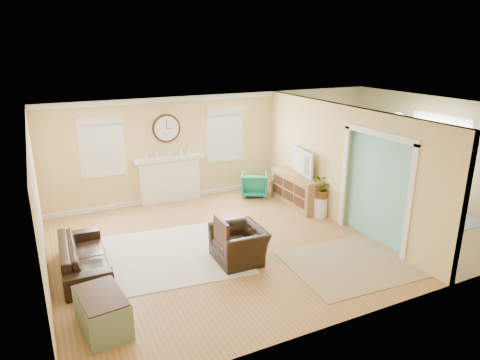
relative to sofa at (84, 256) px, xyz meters
name	(u,v)px	position (x,y,z in m)	size (l,w,h in m)	color
floor	(280,233)	(3.91, -0.15, -0.28)	(9.00, 9.00, 0.00)	#9E672D
wall_back	(223,144)	(3.91, 2.85, 1.02)	(9.00, 0.02, 2.60)	#DCB66B
wall_front	(392,230)	(3.91, -3.15, 1.02)	(9.00, 0.02, 2.60)	#DCB66B
wall_left	(38,210)	(-0.59, -0.15, 1.02)	(0.02, 6.00, 2.60)	#DCB66B
wall_right	(439,151)	(8.41, -0.15, 1.02)	(0.02, 6.00, 2.60)	#DCB66B
ceiling	(284,110)	(3.91, -0.15, 2.32)	(9.00, 6.00, 0.02)	white
partition	(334,160)	(5.42, 0.13, 1.07)	(0.17, 6.00, 2.60)	#DCB66B
fireplace	(170,178)	(2.41, 2.73, 0.31)	(1.70, 0.30, 1.17)	white
wall_clock	(166,128)	(2.41, 2.82, 1.57)	(0.70, 0.07, 0.70)	#3F2413
window_left	(101,142)	(0.86, 2.80, 1.38)	(1.05, 0.13, 1.42)	white
window_right	(225,131)	(3.96, 2.80, 1.38)	(1.05, 0.13, 1.42)	white
french_doors	(437,159)	(8.36, -0.15, 0.82)	(0.06, 1.70, 2.20)	white
pendant	(398,119)	(6.91, -0.15, 1.92)	(0.30, 0.30, 0.55)	gold
rug_cream	(167,255)	(1.46, -0.08, -0.28)	(2.79, 2.42, 0.01)	beige
rug_jute	(352,263)	(4.40, -1.86, -0.28)	(2.26, 1.85, 0.01)	tan
rug_grey	(398,210)	(7.11, -0.29, -0.28)	(2.41, 3.01, 0.01)	gray
sofa	(84,256)	(0.00, 0.00, 0.00)	(1.94, 0.76, 0.57)	black
eames_chair	(239,244)	(2.61, -0.82, 0.03)	(0.98, 0.85, 0.63)	black
green_chair	(254,184)	(4.51, 2.18, 0.03)	(0.66, 0.68, 0.62)	#0D755F
trunk	(102,312)	(0.04, -1.81, -0.01)	(0.69, 1.01, 0.54)	slate
credenza	(298,189)	(5.14, 1.09, 0.12)	(0.55, 1.63, 0.80)	#A07A49
tv	(298,162)	(5.12, 1.09, 0.82)	(1.05, 0.14, 0.60)	black
garden_stool	(320,207)	(5.20, 0.23, -0.06)	(0.31, 0.31, 0.45)	white
potted_plant	(321,189)	(5.20, 0.23, 0.40)	(0.42, 0.36, 0.46)	#337F33
dining_table	(400,197)	(7.11, -0.29, 0.06)	(1.96, 1.09, 0.69)	#3F2413
dining_chair_n	(370,178)	(7.09, 0.73, 0.24)	(0.46, 0.46, 0.89)	gray
dining_chair_s	(439,204)	(7.06, -1.40, 0.27)	(0.47, 0.47, 0.94)	gray
dining_chair_w	(374,192)	(6.38, -0.19, 0.28)	(0.46, 0.46, 0.95)	white
dining_chair_e	(423,184)	(7.86, -0.27, 0.27)	(0.45, 0.45, 0.94)	gray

